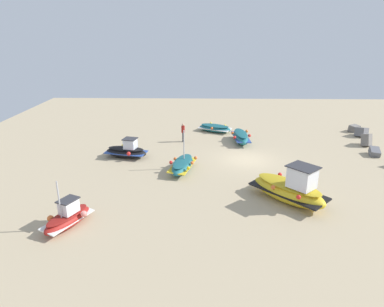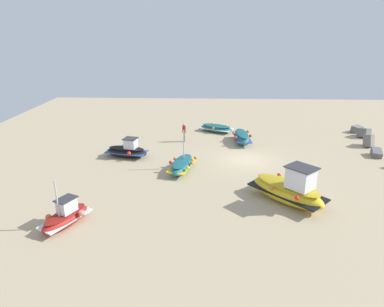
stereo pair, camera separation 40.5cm
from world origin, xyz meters
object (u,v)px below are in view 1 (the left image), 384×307
Objects in this scene: fishing_boat_1 at (68,217)px; fishing_boat_5 at (183,165)px; fishing_boat_0 at (127,151)px; fishing_boat_4 at (241,137)px; person_walking at (183,131)px; fishing_boat_2 at (290,189)px; fishing_boat_3 at (215,128)px.

fishing_boat_1 is 0.84× the size of fishing_boat_5.
fishing_boat_0 is 0.96× the size of fishing_boat_4.
fishing_boat_2 is at bearing 112.08° from person_walking.
fishing_boat_4 is (3.52, 2.28, 0.14)m from fishing_boat_3.
fishing_boat_5 is 2.21× the size of person_walking.
fishing_boat_0 reaches higher than fishing_boat_4.
fishing_boat_5 is at bearing 140.80° from fishing_boat_4.
fishing_boat_3 is at bearing -140.45° from person_walking.
fishing_boat_3 is 2.10× the size of person_walking.
fishing_boat_4 is at bearing 36.37° from fishing_boat_0.
fishing_boat_0 is 10.75m from fishing_boat_4.
fishing_boat_4 is 2.21× the size of person_walking.
person_walking is at bearing -163.94° from fishing_boat_5.
fishing_boat_1 is 0.84× the size of fishing_boat_4.
fishing_boat_3 is at bearing 58.73° from fishing_boat_0.
fishing_boat_4 is (-4.30, 9.85, -0.01)m from fishing_boat_0.
fishing_boat_3 is (-15.46, -3.97, -0.46)m from fishing_boat_2.
fishing_boat_5 is (-4.80, -6.77, -0.39)m from fishing_boat_2.
fishing_boat_0 is 13.84m from fishing_boat_2.
fishing_boat_5 reaches higher than fishing_boat_4.
fishing_boat_5 reaches higher than fishing_boat_3.
fishing_boat_2 reaches higher than person_walking.
fishing_boat_0 is at bearing -166.31° from fishing_boat_2.
person_walking is at bearing 5.60° from fishing_boat_1.
fishing_boat_3 is at bearing 178.83° from fishing_boat_5.
fishing_boat_2 is (-3.13, 12.50, 0.34)m from fishing_boat_1.
fishing_boat_1 is 9.78m from fishing_boat_5.
fishing_boat_5 reaches higher than fishing_boat_1.
fishing_boat_2 is at bearing 68.25° from fishing_boat_5.
fishing_boat_1 is at bearing -82.30° from fishing_boat_0.
person_walking is (-11.99, -7.09, 0.16)m from fishing_boat_2.
fishing_boat_1 is 16.07m from person_walking.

